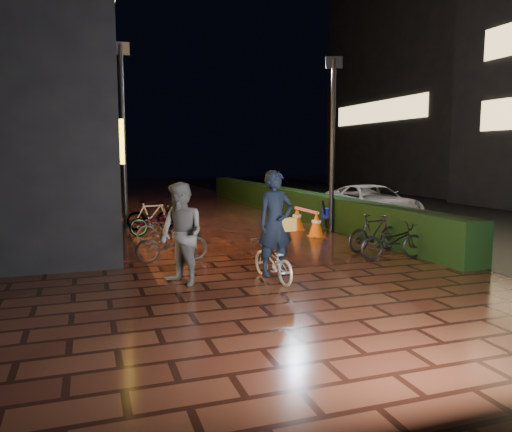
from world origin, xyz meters
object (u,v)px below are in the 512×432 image
object	(u,v)px
bystander_person	(181,234)
cyclist	(274,241)
van	(371,203)
traffic_barrier	(306,221)
cart_assembly	(328,214)

from	to	relation	value
bystander_person	cyclist	xyz separation A→B (m)	(1.66, -0.31, -0.16)
van	cyclist	xyz separation A→B (m)	(-6.30, -6.83, 0.13)
van	cyclist	world-z (taller)	cyclist
van	traffic_barrier	world-z (taller)	van
traffic_barrier	bystander_person	bearing A→B (deg)	-134.42
traffic_barrier	cart_assembly	bearing A→B (deg)	19.47
van	cyclist	distance (m)	9.29
van	cyclist	size ratio (longest dim) A/B	2.19
bystander_person	cyclist	size ratio (longest dim) A/B	0.90
van	traffic_barrier	size ratio (longest dim) A/B	2.50
bystander_person	van	world-z (taller)	bystander_person
traffic_barrier	cart_assembly	size ratio (longest dim) A/B	1.84
bystander_person	van	size ratio (longest dim) A/B	0.41
traffic_barrier	cart_assembly	distance (m)	0.95
bystander_person	van	distance (m)	10.30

